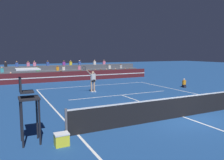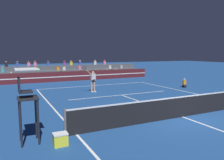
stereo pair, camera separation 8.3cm
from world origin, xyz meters
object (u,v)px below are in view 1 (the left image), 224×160
(umpire_chair, at_px, (28,96))
(equipment_cooler, at_px, (62,139))
(tennis_player, at_px, (93,80))
(ball_kid_courtside, at_px, (184,84))
(tennis_ball, at_px, (135,110))

(umpire_chair, xyz_separation_m, equipment_cooler, (0.97, -0.73, -1.49))
(tennis_player, height_order, equipment_cooler, tennis_player)
(tennis_player, xyz_separation_m, equipment_cooler, (-4.82, -9.35, -0.75))
(tennis_player, bearing_deg, equipment_cooler, -117.26)
(umpire_chair, distance_m, equipment_cooler, 1.92)
(ball_kid_courtside, height_order, tennis_ball, ball_kid_courtside)
(ball_kid_courtside, distance_m, tennis_ball, 9.91)
(umpire_chair, bearing_deg, tennis_player, 56.11)
(umpire_chair, height_order, tennis_ball, umpire_chair)
(ball_kid_courtside, xyz_separation_m, tennis_player, (-8.51, 1.55, 0.65))
(umpire_chair, xyz_separation_m, tennis_ball, (5.74, 2.08, -1.68))
(tennis_ball, height_order, equipment_cooler, equipment_cooler)
(ball_kid_courtside, bearing_deg, umpire_chair, -153.70)
(umpire_chair, relative_size, equipment_cooler, 5.34)
(tennis_ball, bearing_deg, tennis_player, 89.61)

